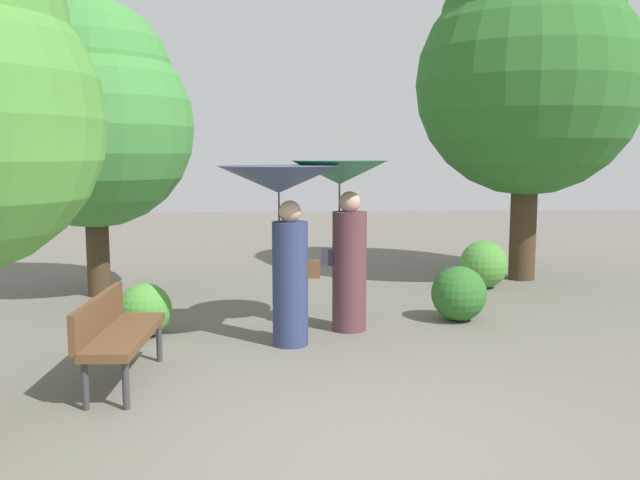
{
  "coord_description": "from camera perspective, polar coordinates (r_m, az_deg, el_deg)",
  "views": [
    {
      "loc": [
        -0.48,
        -4.86,
        2.16
      ],
      "look_at": [
        0.0,
        3.14,
        1.13
      ],
      "focal_mm": 38.27,
      "sensor_mm": 36.0,
      "label": 1
    }
  ],
  "objects": [
    {
      "name": "ground_plane",
      "position": [
        5.34,
        2.09,
        -16.51
      ],
      "size": [
        40.0,
        40.0,
        0.0
      ],
      "primitive_type": "plane",
      "color": "#6B665B"
    },
    {
      "name": "person_left",
      "position": [
        7.52,
        -3.16,
        2.48
      ],
      "size": [
        1.35,
        1.35,
        2.01
      ],
      "rotation": [
        0.0,
        0.0,
        1.56
      ],
      "color": "navy",
      "rests_on": "ground"
    },
    {
      "name": "person_right",
      "position": [
        8.17,
        1.98,
        2.33
      ],
      "size": [
        1.15,
        1.15,
        2.06
      ],
      "rotation": [
        0.0,
        0.0,
        1.56
      ],
      "color": "#563338",
      "rests_on": "ground"
    },
    {
      "name": "park_bench",
      "position": [
        6.69,
        -16.7,
        -7.23
      ],
      "size": [
        0.54,
        1.52,
        0.83
      ],
      "rotation": [
        0.0,
        0.0,
        1.54
      ],
      "color": "#38383D",
      "rests_on": "ground"
    },
    {
      "name": "tree_near_right",
      "position": [
        12.1,
        17.09,
        13.77
      ],
      "size": [
        3.72,
        3.72,
        5.66
      ],
      "color": "#42301E",
      "rests_on": "ground"
    },
    {
      "name": "tree_mid_left",
      "position": [
        10.71,
        -18.52,
        10.12
      ],
      "size": [
        2.97,
        2.97,
        4.39
      ],
      "color": "#42301E",
      "rests_on": "ground"
    },
    {
      "name": "bush_path_left",
      "position": [
        8.31,
        -14.45,
        -5.69
      ],
      "size": [
        0.63,
        0.63,
        0.63
      ],
      "primitive_type": "sphere",
      "color": "#4C9338",
      "rests_on": "ground"
    },
    {
      "name": "bush_path_right",
      "position": [
        8.96,
        11.54,
        -4.41
      ],
      "size": [
        0.71,
        0.71,
        0.71
      ],
      "primitive_type": "sphere",
      "color": "#2D6B28",
      "rests_on": "ground"
    },
    {
      "name": "bush_behind_bench",
      "position": [
        11.19,
        13.52,
        -2.0
      ],
      "size": [
        0.76,
        0.76,
        0.76
      ],
      "primitive_type": "sphere",
      "color": "#4C9338",
      "rests_on": "ground"
    }
  ]
}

